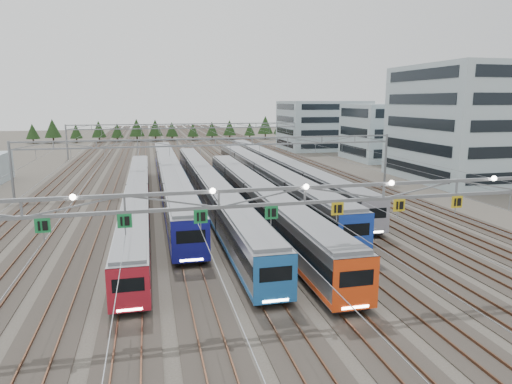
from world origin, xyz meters
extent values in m
plane|color=#47423A|center=(0.00, 0.00, 0.00)|extent=(400.00, 400.00, 0.00)
cube|color=#2D2823|center=(0.00, 100.00, 0.04)|extent=(54.00, 260.00, 0.08)
cube|color=brown|center=(-25.47, 100.00, 0.16)|extent=(0.08, 260.00, 0.16)
cube|color=brown|center=(25.47, 100.00, 0.16)|extent=(0.08, 260.00, 0.16)
cube|color=brown|center=(-0.72, 100.00, 0.16)|extent=(0.08, 260.00, 0.16)
cube|color=brown|center=(0.72, 100.00, 0.16)|extent=(0.08, 260.00, 0.16)
cube|color=black|center=(-11.25, 28.46, 0.40)|extent=(2.17, 56.39, 0.33)
cube|color=#97989E|center=(-11.25, 28.46, 2.00)|extent=(2.55, 57.54, 2.87)
cube|color=black|center=(-11.25, 28.46, 2.34)|extent=(2.61, 57.25, 0.87)
cube|color=#B01B2A|center=(-11.25, 28.46, 0.79)|extent=(2.60, 57.25, 0.32)
cube|color=slate|center=(-11.25, 28.46, 3.52)|extent=(2.30, 56.39, 0.23)
cube|color=#B01B2A|center=(-11.25, -0.26, 2.00)|extent=(2.57, 0.12, 2.87)
cube|color=black|center=(-11.25, -0.29, 2.34)|extent=(1.92, 0.10, 0.87)
cube|color=white|center=(-11.25, -0.32, 0.74)|extent=(1.53, 0.06, 0.14)
cube|color=black|center=(-6.75, 41.69, 0.44)|extent=(2.61, 67.09, 0.39)
cube|color=#97989E|center=(-6.75, 41.69, 2.35)|extent=(3.07, 68.46, 3.45)
cube|color=black|center=(-6.75, 41.69, 2.76)|extent=(3.13, 68.11, 1.04)
cube|color=navy|center=(-6.75, 41.69, 0.90)|extent=(3.12, 68.11, 0.38)
cube|color=slate|center=(-6.75, 41.69, 4.19)|extent=(2.76, 67.09, 0.27)
cube|color=navy|center=(-6.75, 7.51, 2.35)|extent=(3.09, 0.12, 3.45)
cube|color=black|center=(-6.75, 7.48, 2.76)|extent=(2.30, 0.10, 1.04)
cube|color=white|center=(-6.75, 7.45, 0.84)|extent=(1.84, 0.06, 0.16)
cube|color=black|center=(-2.25, 31.83, 0.42)|extent=(2.42, 64.81, 0.37)
cube|color=#97989E|center=(-2.25, 31.83, 2.20)|extent=(2.85, 66.13, 3.21)
cube|color=black|center=(-2.25, 31.83, 2.59)|extent=(2.91, 65.80, 0.97)
cube|color=blue|center=(-2.25, 31.83, 0.85)|extent=(2.90, 65.80, 0.36)
cube|color=slate|center=(-2.25, 31.83, 3.91)|extent=(2.57, 64.81, 0.25)
cube|color=blue|center=(-2.25, -1.19, 2.20)|extent=(2.87, 0.12, 3.21)
cube|color=black|center=(-2.25, -1.22, 2.59)|extent=(2.14, 0.10, 0.97)
cube|color=white|center=(-2.25, -1.25, 0.80)|extent=(1.71, 0.06, 0.15)
cube|color=black|center=(2.25, 22.96, 0.43)|extent=(2.54, 51.51, 0.38)
cube|color=#97989E|center=(2.25, 22.96, 2.29)|extent=(2.98, 52.56, 3.36)
cube|color=black|center=(2.25, 22.96, 2.69)|extent=(3.04, 52.30, 1.01)
cube|color=#FF4916|center=(2.25, 22.96, 0.88)|extent=(3.03, 52.30, 0.37)
cube|color=slate|center=(2.25, 22.96, 4.08)|extent=(2.69, 51.51, 0.27)
cube|color=#FF4916|center=(2.25, -3.27, 2.29)|extent=(3.00, 0.12, 3.36)
cube|color=black|center=(2.25, -3.30, 2.69)|extent=(2.24, 0.10, 1.01)
cube|color=white|center=(2.25, -3.33, 0.83)|extent=(1.79, 0.06, 0.16)
cube|color=black|center=(6.75, 37.02, 0.44)|extent=(2.65, 60.49, 0.40)
cube|color=#97989E|center=(6.75, 37.02, 2.38)|extent=(3.12, 61.72, 3.51)
cube|color=black|center=(6.75, 37.02, 2.81)|extent=(3.18, 61.41, 1.06)
cube|color=blue|center=(6.75, 37.02, 0.91)|extent=(3.17, 61.41, 0.39)
cube|color=slate|center=(6.75, 37.02, 4.25)|extent=(2.81, 60.49, 0.28)
cube|color=blue|center=(6.75, 6.21, 2.38)|extent=(3.14, 0.12, 3.51)
cube|color=black|center=(6.75, 6.18, 2.81)|extent=(2.34, 0.10, 1.06)
cube|color=white|center=(6.75, 6.15, 0.85)|extent=(1.87, 0.06, 0.17)
cube|color=black|center=(11.25, 45.69, 0.43)|extent=(2.53, 67.24, 0.38)
cube|color=#97989E|center=(11.25, 45.69, 2.29)|extent=(2.98, 68.61, 3.35)
cube|color=black|center=(11.25, 45.69, 2.69)|extent=(3.04, 68.27, 1.01)
cube|color=#8F8F9C|center=(11.25, 45.69, 0.88)|extent=(3.03, 68.27, 0.37)
cube|color=slate|center=(11.25, 45.69, 4.07)|extent=(2.68, 67.24, 0.27)
cube|color=#8F8F9C|center=(11.25, 11.44, 2.29)|extent=(3.00, 0.12, 3.35)
cube|color=black|center=(11.25, 11.41, 2.69)|extent=(2.24, 0.10, 1.01)
cube|color=white|center=(11.25, 11.38, 0.83)|extent=(1.79, 0.06, 0.16)
cube|color=gray|center=(0.00, 0.00, 7.80)|extent=(56.00, 0.22, 0.22)
cube|color=gray|center=(0.00, 0.00, 6.80)|extent=(56.00, 0.22, 0.22)
cube|color=#19813F|center=(-15.75, -0.12, 6.30)|extent=(0.85, 0.06, 0.85)
cube|color=#19813F|center=(-11.25, -0.12, 6.30)|extent=(0.85, 0.06, 0.85)
cube|color=#19813F|center=(-6.75, -0.12, 6.30)|extent=(0.85, 0.06, 0.85)
cube|color=#19813F|center=(-2.25, -0.12, 6.30)|extent=(0.85, 0.06, 0.85)
cube|color=gold|center=(2.25, -0.12, 6.30)|extent=(0.85, 0.06, 0.85)
cube|color=gold|center=(6.75, -0.12, 6.30)|extent=(0.85, 0.06, 0.85)
cube|color=gold|center=(11.25, -0.12, 6.30)|extent=(0.85, 0.06, 0.85)
cylinder|color=gray|center=(-28.00, 40.00, 4.00)|extent=(0.36, 0.36, 8.00)
cylinder|color=gray|center=(28.00, 40.00, 4.00)|extent=(0.36, 0.36, 8.00)
cube|color=gray|center=(0.00, 40.00, 7.80)|extent=(56.00, 0.22, 0.22)
cube|color=gray|center=(0.00, 40.00, 6.80)|extent=(56.00, 0.22, 0.22)
cylinder|color=gray|center=(-28.00, 85.00, 4.00)|extent=(0.36, 0.36, 8.00)
cylinder|color=gray|center=(28.00, 85.00, 4.00)|extent=(0.36, 0.36, 8.00)
cube|color=gray|center=(0.00, 85.00, 7.80)|extent=(56.00, 0.22, 0.22)
cube|color=gray|center=(0.00, 85.00, 6.80)|extent=(56.00, 0.22, 0.22)
cube|color=#A7BFC7|center=(42.27, 39.78, 9.55)|extent=(18.00, 22.00, 19.10)
cube|color=#A7BFC7|center=(42.25, 67.95, 6.30)|extent=(14.00, 16.00, 12.60)
cube|color=#A7BFC7|center=(37.93, 93.51, 6.64)|extent=(22.00, 18.00, 13.27)
camera|label=1|loc=(-9.66, -27.28, 13.26)|focal=32.00mm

